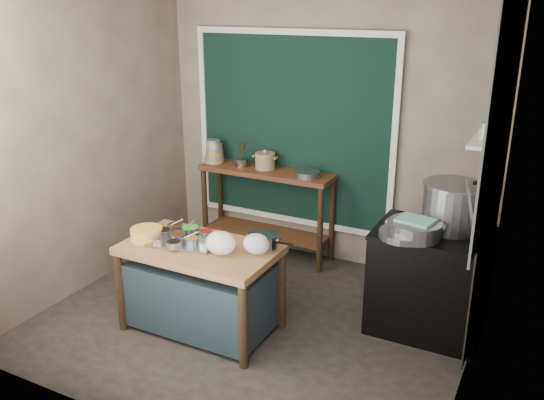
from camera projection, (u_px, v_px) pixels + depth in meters
The scene contains 30 objects.
floor at pixel (254, 320), 5.00m from camera, with size 3.50×3.00×0.02m, color #2D2823.
back_wall at pixel (325, 128), 5.80m from camera, with size 3.50×0.02×2.80m, color gray.
left_wall at pixel (86, 141), 5.30m from camera, with size 0.02×3.00×2.80m, color gray.
right_wall at pixel (487, 198), 3.78m from camera, with size 0.02×3.00×2.80m, color gray.
curtain_panel at pixel (292, 130), 5.94m from camera, with size 2.10×0.02×1.90m, color black.
curtain_frame at pixel (292, 131), 5.93m from camera, with size 2.22×0.03×2.02m, color beige, non-canonical shape.
tile_panel at pixel (502, 115), 4.10m from camera, with size 0.02×1.70×1.70m, color #B2B2AA.
soot_patch at pixel (485, 257), 4.56m from camera, with size 0.01×1.30×1.30m, color black.
wall_shelf at pixel (488, 139), 4.48m from camera, with size 0.22×0.70×0.03m, color beige.
prep_table at pixel (201, 288), 4.75m from camera, with size 1.25×0.72×0.75m, color brown.
back_counter at pixel (267, 212), 6.15m from camera, with size 1.45×0.40×0.95m, color #4F2D16.
stove_block at pixel (429, 283), 4.74m from camera, with size 0.90×0.68×0.85m, color black.
stove_top at pixel (434, 233), 4.59m from camera, with size 0.92×0.69×0.03m, color black.
condiment_tray at pixel (185, 241), 4.71m from camera, with size 0.54×0.38×0.02m, color gray.
condiment_bowls at pixel (184, 235), 4.71m from camera, with size 0.56×0.43×0.06m.
yellow_basin at pixel (147, 234), 4.74m from camera, with size 0.26×0.26×0.10m, color gold.
saucepan at pixel (264, 242), 4.56m from camera, with size 0.23×0.23×0.13m, color gray, non-canonical shape.
plastic_bag_a at pixel (220, 243), 4.46m from camera, with size 0.25×0.21×0.19m, color white.
plastic_bag_b at pixel (256, 244), 4.48m from camera, with size 0.22×0.18×0.16m, color white.
bowl_stack at pixel (214, 152), 6.24m from camera, with size 0.22×0.22×0.25m.
utensil_cup at pixel (242, 163), 6.10m from camera, with size 0.14×0.14×0.08m, color gray.
ceramic_crock at pixel (265, 162), 6.01m from camera, with size 0.22×0.22×0.15m, color #91704F, non-canonical shape.
wide_bowl at pixel (307, 174), 5.73m from camera, with size 0.25×0.25×0.06m, color gray.
stock_pot at pixel (452, 206), 4.58m from camera, with size 0.49×0.49×0.39m, color gray, non-canonical shape.
pot_lid at pixel (469, 208), 4.46m from camera, with size 0.45×0.45×0.02m, color gray.
steamer at pixel (415, 230), 4.44m from camera, with size 0.42×0.42×0.14m, color gray, non-canonical shape.
green_cloth at pixel (416, 220), 4.42m from camera, with size 0.27×0.21×0.02m, color #61A78D.
shallow_pan at pixel (404, 234), 4.46m from camera, with size 0.39×0.39×0.05m, color gray.
shelf_bowl_stack at pixel (488, 131), 4.42m from camera, with size 0.15×0.15×0.12m.
shelf_bowl_green at pixel (491, 131), 4.59m from camera, with size 0.14×0.14×0.05m, color gray.
Camera 1 is at (2.14, -3.82, 2.64)m, focal length 38.00 mm.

